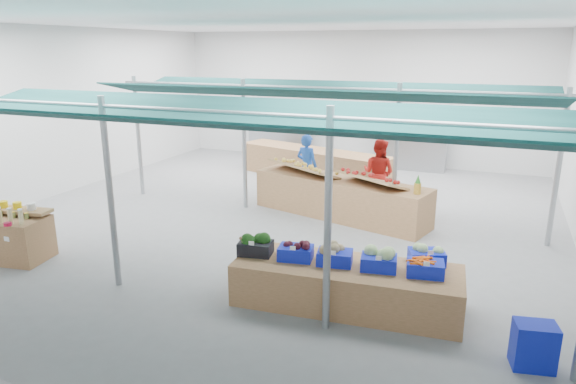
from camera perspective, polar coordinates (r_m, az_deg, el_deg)
name	(u,v)px	position (r m, az deg, el deg)	size (l,w,h in m)	color
floor	(276,218)	(11.47, -1.39, -2.92)	(13.00, 13.00, 0.00)	slate
hall	(300,93)	(12.24, 1.29, 10.94)	(13.00, 13.00, 13.00)	silver
pole_grid	(274,156)	(9.15, -1.57, 4.03)	(10.00, 4.60, 3.00)	gray
awnings	(274,101)	(9.01, -1.62, 10.07)	(9.50, 7.08, 0.30)	black
back_shelving_left	(279,129)	(17.57, -0.99, 7.01)	(2.00, 0.50, 2.00)	#B23F33
back_shelving_right	(413,138)	(16.34, 13.73, 5.90)	(2.00, 0.50, 2.00)	#B23F33
bottle_shelf	(1,235)	(10.60, -29.24, -4.17)	(1.84, 1.31, 1.05)	brown
veg_counter	(346,285)	(7.67, 6.49, -10.27)	(3.27, 1.09, 0.64)	brown
fruit_counter	(340,198)	(11.51, 5.80, -0.65)	(4.07, 0.97, 0.87)	brown
far_counter	(314,164)	(14.84, 2.89, 3.11)	(4.77, 0.95, 0.86)	brown
crate_stack	(534,346)	(6.94, 25.65, -15.14)	(0.47, 0.33, 0.57)	#111FB8
vendor_left	(307,167)	(12.79, 2.12, 2.84)	(0.59, 0.39, 1.63)	#1B4CB3
vendor_right	(378,173)	(12.30, 10.01, 2.08)	(0.79, 0.62, 1.63)	#B11C15
crate_broccoli	(256,244)	(7.83, -3.63, -5.82)	(0.55, 0.44, 0.35)	black
crate_beets	(296,251)	(7.65, 0.87, -6.53)	(0.55, 0.44, 0.29)	#111FB8
crate_celeriac	(335,255)	(7.51, 5.22, -6.94)	(0.55, 0.44, 0.31)	#111FB8
crate_cabbage	(379,259)	(7.41, 10.08, -7.33)	(0.55, 0.44, 0.35)	#111FB8
crate_carrots	(425,267)	(7.39, 15.00, -8.11)	(0.55, 0.44, 0.29)	#111FB8
sparrow	(244,240)	(7.75, -4.95, -5.37)	(0.12, 0.09, 0.11)	brown
pole_ribbon	(8,226)	(8.85, -28.70, -3.29)	(0.12, 0.12, 0.28)	red
apple_heap_yellow	(303,166)	(11.80, 1.62, 2.85)	(2.00, 1.55, 0.27)	#997247
apple_heap_red	(372,178)	(10.88, 9.30, 1.54)	(1.65, 1.36, 0.27)	#997247
pineapple	(418,185)	(10.46, 14.21, 0.76)	(0.14, 0.14, 0.39)	#8C6019
crate_extra	(427,254)	(7.76, 15.17, -6.67)	(0.59, 0.50, 0.32)	#111FB8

